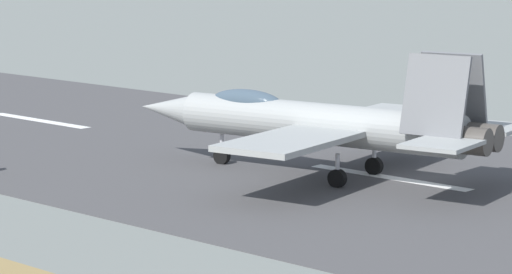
{
  "coord_description": "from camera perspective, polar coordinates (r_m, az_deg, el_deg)",
  "views": [
    {
      "loc": [
        -28.04,
        40.03,
        9.91
      ],
      "look_at": [
        2.99,
        5.76,
        2.2
      ],
      "focal_mm": 82.75,
      "sensor_mm": 36.0,
      "label": 1
    }
  ],
  "objects": [
    {
      "name": "marker_cone_mid",
      "position": [
        65.32,
        5.28,
        0.94
      ],
      "size": [
        0.44,
        0.44,
        0.55
      ],
      "primitive_type": "cone",
      "color": "orange",
      "rests_on": "ground"
    },
    {
      "name": "marker_cone_far",
      "position": [
        73.21,
        -2.37,
        1.89
      ],
      "size": [
        0.44,
        0.44,
        0.55
      ],
      "primitive_type": "cone",
      "color": "orange",
      "rests_on": "ground"
    },
    {
      "name": "runway_strip",
      "position": [
        49.85,
        7.02,
        -2.06
      ],
      "size": [
        240.0,
        26.0,
        0.02
      ],
      "color": "#454445",
      "rests_on": "ground"
    },
    {
      "name": "fighter_jet",
      "position": [
        49.86,
        3.15,
        0.73
      ],
      "size": [
        18.01,
        14.52,
        5.55
      ],
      "color": "#9A9E9C",
      "rests_on": "ground"
    },
    {
      "name": "ground_plane",
      "position": [
        49.87,
        7.01,
        -2.07
      ],
      "size": [
        400.0,
        400.0,
        0.0
      ],
      "primitive_type": "plane",
      "color": "slate"
    }
  ]
}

